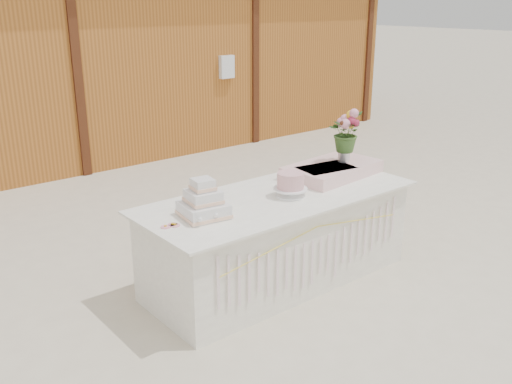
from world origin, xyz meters
The scene contains 9 objects.
ground centered at (0.00, 0.00, 0.00)m, with size 80.00×80.00×0.00m, color beige.
barn centered at (-0.01, 5.99, 1.68)m, with size 12.60×4.60×3.30m.
cake_table centered at (0.00, 0.00, 0.39)m, with size 2.40×1.00×0.77m.
wedding_cake centered at (-0.76, -0.01, 0.87)m, with size 0.37×0.37×0.30m.
pink_cake_stand centered at (0.05, -0.08, 0.88)m, with size 0.28×0.28×0.20m.
satin_runner centered at (0.75, 0.11, 0.83)m, with size 0.89×0.52×0.11m, color #FFCDCD.
flower_vase centered at (0.88, 0.10, 0.96)m, with size 0.11×0.11×0.15m, color silver.
bouquet centered at (0.88, 0.10, 1.21)m, with size 0.33×0.28×0.36m, color #375B24.
loose_flowers centered at (-1.02, 0.10, 0.78)m, with size 0.14×0.34×0.02m, color pink, non-canonical shape.
Camera 1 is at (-2.96, -3.32, 2.31)m, focal length 40.00 mm.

